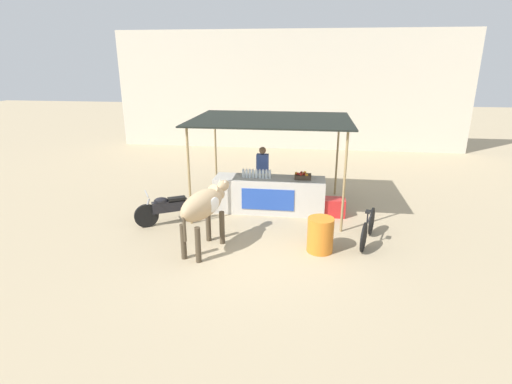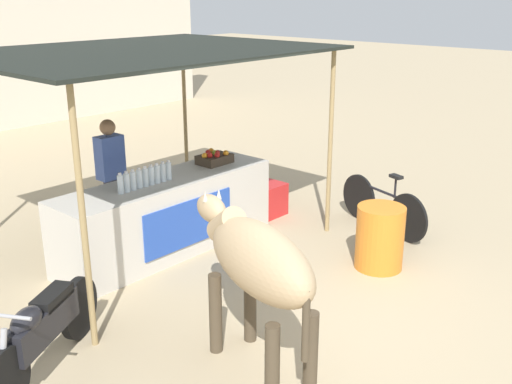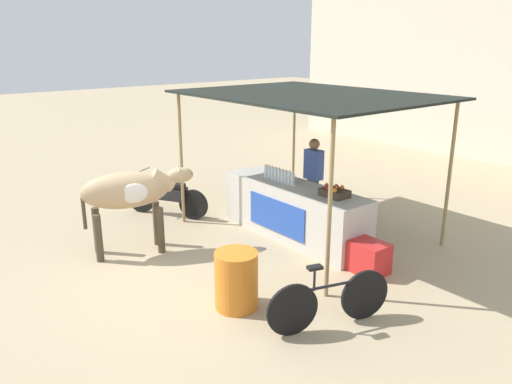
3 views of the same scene
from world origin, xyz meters
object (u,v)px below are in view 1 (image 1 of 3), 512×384
object	(u,v)px
fruit_crate	(303,176)
bicycle_leaning	(368,228)
stall_counter	(269,195)
vendor_behind_counter	(262,174)
motorcycle_parked	(169,208)
water_barrel	(320,235)
cooler_box	(334,207)
cow	(204,206)

from	to	relation	value
fruit_crate	bicycle_leaning	xyz separation A→B (m)	(1.55, -1.73, -0.69)
stall_counter	fruit_crate	xyz separation A→B (m)	(0.89, 0.05, 0.56)
vendor_behind_counter	motorcycle_parked	distance (m)	2.95
stall_counter	vendor_behind_counter	xyz separation A→B (m)	(-0.28, 0.75, 0.37)
water_barrel	bicycle_leaning	size ratio (longest dim) A/B	0.48
cooler_box	motorcycle_parked	bearing A→B (deg)	-164.97
stall_counter	motorcycle_parked	size ratio (longest dim) A/B	1.87
stall_counter	cow	distance (m)	2.84
vendor_behind_counter	water_barrel	xyz separation A→B (m)	(1.63, -3.03, -0.46)
stall_counter	fruit_crate	distance (m)	1.05
stall_counter	bicycle_leaning	size ratio (longest dim) A/B	1.88
cooler_box	water_barrel	world-z (taller)	water_barrel
fruit_crate	cooler_box	distance (m)	1.18
vendor_behind_counter	cow	bearing A→B (deg)	-104.83
bicycle_leaning	cooler_box	bearing A→B (deg)	113.49
vendor_behind_counter	bicycle_leaning	xyz separation A→B (m)	(2.72, -2.43, -0.50)
fruit_crate	bicycle_leaning	size ratio (longest dim) A/B	0.28
motorcycle_parked	cow	bearing A→B (deg)	-45.79
vendor_behind_counter	stall_counter	bearing A→B (deg)	-69.57
stall_counter	cooler_box	bearing A→B (deg)	-3.17
water_barrel	bicycle_leaning	bearing A→B (deg)	28.71
fruit_crate	water_barrel	world-z (taller)	fruit_crate
stall_counter	vendor_behind_counter	world-z (taller)	vendor_behind_counter
water_barrel	motorcycle_parked	size ratio (longest dim) A/B	0.48
bicycle_leaning	motorcycle_parked	bearing A→B (deg)	174.65
cooler_box	cow	world-z (taller)	cow
cow	vendor_behind_counter	bearing A→B (deg)	75.17
fruit_crate	water_barrel	distance (m)	2.45
bicycle_leaning	fruit_crate	bearing A→B (deg)	131.84
stall_counter	cooler_box	xyz separation A→B (m)	(1.75, -0.10, -0.24)
motorcycle_parked	bicycle_leaning	distance (m)	4.89
fruit_crate	bicycle_leaning	distance (m)	2.42
motorcycle_parked	fruit_crate	bearing A→B (deg)	20.93
stall_counter	bicycle_leaning	distance (m)	2.96
cow	bicycle_leaning	size ratio (longest dim) A/B	1.15
motorcycle_parked	water_barrel	bearing A→B (deg)	-15.55
stall_counter	cow	world-z (taller)	cow
cooler_box	water_barrel	distance (m)	2.22
cow	motorcycle_parked	world-z (taller)	cow
vendor_behind_counter	cooler_box	size ratio (longest dim) A/B	2.75
fruit_crate	cooler_box	world-z (taller)	fruit_crate
vendor_behind_counter	water_barrel	size ratio (longest dim) A/B	2.13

